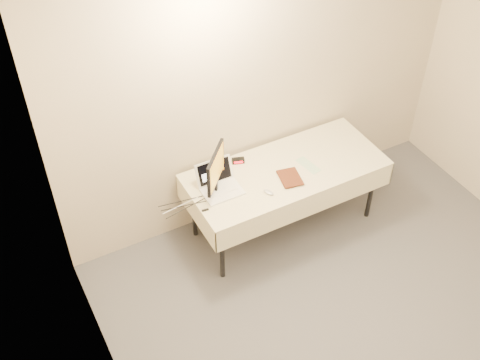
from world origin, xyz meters
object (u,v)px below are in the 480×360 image
monitor (216,170)px  table (286,174)px  book (281,171)px  laptop (219,183)px

monitor → table: bearing=-49.7°
book → laptop: bearing=172.8°
table → monitor: (-0.70, 0.03, 0.32)m
table → monitor: monitor is taller
monitor → book: 0.60m
laptop → monitor: 0.21m
laptop → monitor: bearing=-144.3°
table → book: size_ratio=7.56×
monitor → book: size_ratio=1.77×
table → laptop: 0.67m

